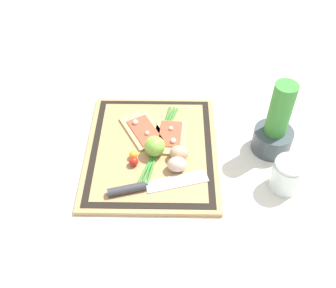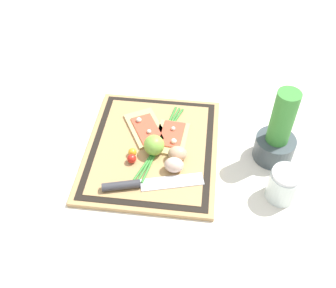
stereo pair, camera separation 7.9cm
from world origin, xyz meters
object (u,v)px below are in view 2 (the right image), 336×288
egg_brown (178,154)px  cherry_tomato_red (132,159)px  herb_pot (277,136)px  sauce_jar (283,186)px  knife (136,184)px  egg_pink (174,165)px  pizza_slice_far (172,137)px  cherry_tomato_yellow (132,152)px  pizza_slice_near (146,128)px  lime (154,145)px

egg_brown → cherry_tomato_red: bearing=-78.1°
herb_pot → cherry_tomato_red: bearing=-78.0°
herb_pot → sauce_jar: herb_pot is taller
knife → egg_pink: 0.11m
pizza_slice_far → cherry_tomato_yellow: bearing=-52.4°
pizza_slice_near → pizza_slice_far: 0.09m
lime → herb_pot: bearing=96.8°
egg_brown → lime: size_ratio=0.91×
lime → sauce_jar: sauce_jar is taller
pizza_slice_near → cherry_tomato_yellow: (0.11, -0.02, 0.01)m
egg_brown → herb_pot: bearing=102.0°
cherry_tomato_red → cherry_tomato_yellow: cherry_tomato_red is taller
pizza_slice_far → lime: 0.08m
egg_brown → herb_pot: herb_pot is taller
egg_brown → egg_pink: same height
sauce_jar → lime: bearing=-105.6°
lime → cherry_tomato_yellow: bearing=-73.0°
cherry_tomato_red → egg_pink: bearing=82.6°
egg_brown → egg_pink: bearing=-7.4°
egg_pink → cherry_tomato_yellow: (-0.04, -0.12, -0.01)m
knife → herb_pot: (-0.17, 0.36, 0.06)m
herb_pot → egg_brown: bearing=-78.0°
pizza_slice_near → egg_pink: bearing=34.4°
knife → lime: 0.13m
egg_pink → knife: bearing=-53.9°
knife → egg_pink: size_ratio=5.02×
pizza_slice_far → herb_pot: (0.02, 0.29, 0.06)m
herb_pot → sauce_jar: size_ratio=2.47×
cherry_tomato_red → herb_pot: (-0.08, 0.39, 0.05)m
cherry_tomato_yellow → cherry_tomato_red: bearing=6.0°
knife → egg_pink: (-0.07, 0.09, 0.01)m
egg_brown → knife: bearing=-41.8°
egg_pink → herb_pot: size_ratio=0.23×
egg_pink → sauce_jar: (0.04, 0.29, 0.00)m
pizza_slice_near → egg_brown: size_ratio=3.32×
egg_brown → pizza_slice_near: bearing=-134.9°
lime → cherry_tomato_red: lime is taller
pizza_slice_far → sauce_jar: bearing=62.6°
pizza_slice_far → cherry_tomato_red: bearing=-43.8°
knife → cherry_tomato_yellow: 0.11m
pizza_slice_far → cherry_tomato_red: size_ratio=5.44×
pizza_slice_near → sauce_jar: sauce_jar is taller
knife → cherry_tomato_red: 0.09m
lime → cherry_tomato_red: 0.07m
sauce_jar → cherry_tomato_red: bearing=-97.7°
pizza_slice_near → herb_pot: herb_pot is taller
egg_brown → cherry_tomato_yellow: 0.13m
egg_brown → cherry_tomato_yellow: size_ratio=2.28×
pizza_slice_near → cherry_tomato_yellow: size_ratio=7.59×
knife → sauce_jar: 0.38m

